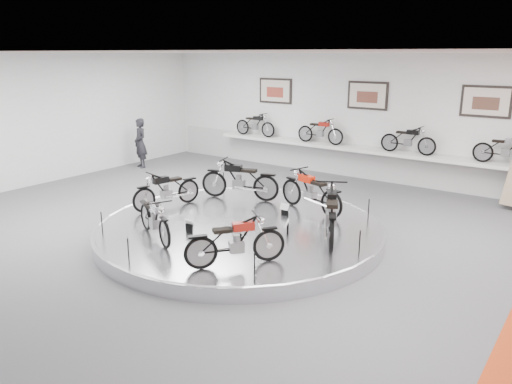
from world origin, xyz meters
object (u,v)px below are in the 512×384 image
Objects in this scene: bike_c at (240,179)px; bike_e at (154,218)px; shelf at (361,150)px; bike_d at (167,189)px; display_platform at (240,230)px; bike_b at (311,191)px; bike_f at (235,241)px; visitor at (140,143)px; bike_a at (331,213)px.

bike_c reaches higher than bike_e.
bike_d is at bearing -108.74° from shelf.
shelf is (0.00, 6.40, 0.85)m from display_platform.
bike_f is at bearing 113.37° from bike_b.
bike_d is at bearing 153.89° from bike_e.
shelf is 6.47× the size of bike_b.
bike_f is (2.53, -3.40, -0.06)m from bike_c.
visitor is (-5.00, 3.60, 0.12)m from bike_d.
bike_b reaches higher than bike_e.
bike_a reaches higher than bike_e.
bike_a is at bearing 0.93° from visitor.
visitor is (-7.20, 3.53, 0.73)m from display_platform.
bike_c is at bearing 41.76° from bike_a.
bike_d is (-3.02, -1.82, -0.04)m from bike_b.
shelf is at bearing 41.40° from visitor.
bike_c is (-1.20, -4.83, -0.17)m from shelf.
bike_d is at bearing 67.74° from bike_a.
shelf is 6.22× the size of visitor.
bike_c is (-2.03, -0.18, 0.03)m from bike_b.
bike_a reaches higher than bike_d.
visitor reaches higher than shelf.
display_platform is 8.05m from visitor.
bike_b reaches higher than bike_d.
bike_b is at bearing 7.12° from visitor.
display_platform is 2.23m from bike_a.
bike_c reaches higher than bike_b.
visitor is (-7.20, -2.87, -0.12)m from shelf.
bike_b reaches higher than bike_f.
bike_a is 1.07× the size of visitor.
bike_d reaches higher than bike_e.
bike_a is at bearing 141.70° from bike_c.
bike_c reaches higher than shelf.
shelf is at bearing 46.45° from bike_f.
bike_e is (1.36, -1.68, -0.02)m from bike_d.
shelf is 8.34m from bike_f.
shelf is 6.37m from bike_a.
bike_c reaches higher than bike_d.
bike_c is 4.24m from bike_f.
bike_a is 1.85m from bike_b.
display_platform is 6.46m from shelf.
bike_b is 0.95× the size of bike_c.
bike_b is at bearing 134.84° from bike_d.
bike_c is (-3.28, 1.18, -0.03)m from bike_a.
shelf is 6.13× the size of bike_c.
bike_b is 1.07× the size of bike_f.
bike_e is at bearing 79.98° from bike_b.
bike_e is (-2.91, -2.14, -0.11)m from bike_a.
visitor is at bearing 2.86° from bike_b.
bike_b is 1.12× the size of bike_e.
visitor reaches higher than display_platform.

